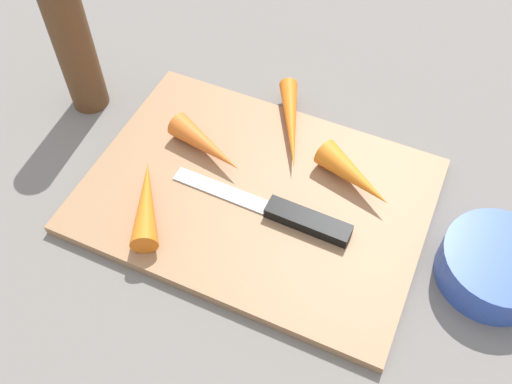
{
  "coord_description": "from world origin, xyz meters",
  "views": [
    {
      "loc": [
        -0.15,
        0.33,
        0.5
      ],
      "look_at": [
        0.0,
        0.0,
        0.01
      ],
      "focal_mm": 39.88,
      "sensor_mm": 36.0,
      "label": 1
    }
  ],
  "objects_px": {
    "carrot_shortest": "(355,177)",
    "pepper_grinder": "(73,44)",
    "small_bowl": "(495,266)",
    "carrot_short": "(207,146)",
    "cutting_board": "(256,195)",
    "carrot_longest": "(288,123)",
    "knife": "(296,217)",
    "carrot_long": "(146,202)"
  },
  "relations": [
    {
      "from": "carrot_shortest",
      "to": "pepper_grinder",
      "type": "height_order",
      "value": "pepper_grinder"
    },
    {
      "from": "small_bowl",
      "to": "pepper_grinder",
      "type": "relative_size",
      "value": 0.6
    },
    {
      "from": "carrot_short",
      "to": "small_bowl",
      "type": "relative_size",
      "value": 0.9
    },
    {
      "from": "carrot_short",
      "to": "carrot_shortest",
      "type": "height_order",
      "value": "carrot_shortest"
    },
    {
      "from": "small_bowl",
      "to": "carrot_shortest",
      "type": "bearing_deg",
      "value": -15.11
    },
    {
      "from": "pepper_grinder",
      "to": "cutting_board",
      "type": "bearing_deg",
      "value": 168.14
    },
    {
      "from": "carrot_longest",
      "to": "carrot_shortest",
      "type": "height_order",
      "value": "carrot_shortest"
    },
    {
      "from": "cutting_board",
      "to": "carrot_longest",
      "type": "height_order",
      "value": "carrot_longest"
    },
    {
      "from": "knife",
      "to": "small_bowl",
      "type": "bearing_deg",
      "value": -171.54
    },
    {
      "from": "cutting_board",
      "to": "carrot_short",
      "type": "distance_m",
      "value": 0.08
    },
    {
      "from": "carrot_long",
      "to": "cutting_board",
      "type": "bearing_deg",
      "value": -82.87
    },
    {
      "from": "carrot_shortest",
      "to": "knife",
      "type": "bearing_deg",
      "value": -95.78
    },
    {
      "from": "carrot_shortest",
      "to": "pepper_grinder",
      "type": "xyz_separation_m",
      "value": [
        0.34,
        -0.0,
        0.06
      ]
    },
    {
      "from": "cutting_board",
      "to": "small_bowl",
      "type": "relative_size",
      "value": 3.33
    },
    {
      "from": "carrot_shortest",
      "to": "small_bowl",
      "type": "xyz_separation_m",
      "value": [
        -0.16,
        0.04,
        -0.01
      ]
    },
    {
      "from": "cutting_board",
      "to": "carrot_short",
      "type": "xyz_separation_m",
      "value": [
        0.07,
        -0.03,
        0.02
      ]
    },
    {
      "from": "cutting_board",
      "to": "small_bowl",
      "type": "distance_m",
      "value": 0.25
    },
    {
      "from": "carrot_short",
      "to": "carrot_shortest",
      "type": "xyz_separation_m",
      "value": [
        -0.16,
        -0.02,
        0.0
      ]
    },
    {
      "from": "carrot_shortest",
      "to": "small_bowl",
      "type": "height_order",
      "value": "carrot_shortest"
    },
    {
      "from": "carrot_long",
      "to": "carrot_shortest",
      "type": "bearing_deg",
      "value": -86.21
    },
    {
      "from": "knife",
      "to": "carrot_shortest",
      "type": "bearing_deg",
      "value": -119.55
    },
    {
      "from": "cutting_board",
      "to": "carrot_long",
      "type": "bearing_deg",
      "value": 35.86
    },
    {
      "from": "knife",
      "to": "carrot_longest",
      "type": "height_order",
      "value": "carrot_longest"
    },
    {
      "from": "carrot_shortest",
      "to": "pepper_grinder",
      "type": "bearing_deg",
      "value": -155.11
    },
    {
      "from": "carrot_longest",
      "to": "carrot_shortest",
      "type": "bearing_deg",
      "value": 38.86
    },
    {
      "from": "cutting_board",
      "to": "carrot_longest",
      "type": "relative_size",
      "value": 2.75
    },
    {
      "from": "carrot_longest",
      "to": "carrot_long",
      "type": "relative_size",
      "value": 1.24
    },
    {
      "from": "carrot_longest",
      "to": "pepper_grinder",
      "type": "bearing_deg",
      "value": -104.2
    },
    {
      "from": "carrot_short",
      "to": "small_bowl",
      "type": "bearing_deg",
      "value": 15.6
    },
    {
      "from": "carrot_longest",
      "to": "pepper_grinder",
      "type": "height_order",
      "value": "pepper_grinder"
    },
    {
      "from": "carrot_short",
      "to": "small_bowl",
      "type": "height_order",
      "value": "carrot_short"
    },
    {
      "from": "small_bowl",
      "to": "pepper_grinder",
      "type": "distance_m",
      "value": 0.5
    },
    {
      "from": "knife",
      "to": "small_bowl",
      "type": "xyz_separation_m",
      "value": [
        -0.2,
        -0.02,
        0.0
      ]
    },
    {
      "from": "carrot_short",
      "to": "carrot_long",
      "type": "distance_m",
      "value": 0.1
    },
    {
      "from": "carrot_longest",
      "to": "carrot_short",
      "type": "bearing_deg",
      "value": -67.85
    },
    {
      "from": "carrot_shortest",
      "to": "small_bowl",
      "type": "distance_m",
      "value": 0.16
    },
    {
      "from": "cutting_board",
      "to": "knife",
      "type": "height_order",
      "value": "knife"
    },
    {
      "from": "cutting_board",
      "to": "carrot_long",
      "type": "xyz_separation_m",
      "value": [
        0.09,
        0.07,
        0.02
      ]
    },
    {
      "from": "carrot_short",
      "to": "pepper_grinder",
      "type": "relative_size",
      "value": 0.54
    },
    {
      "from": "carrot_long",
      "to": "pepper_grinder",
      "type": "distance_m",
      "value": 0.21
    },
    {
      "from": "pepper_grinder",
      "to": "knife",
      "type": "bearing_deg",
      "value": 167.2
    },
    {
      "from": "carrot_longest",
      "to": "knife",
      "type": "bearing_deg",
      "value": 1.29
    }
  ]
}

